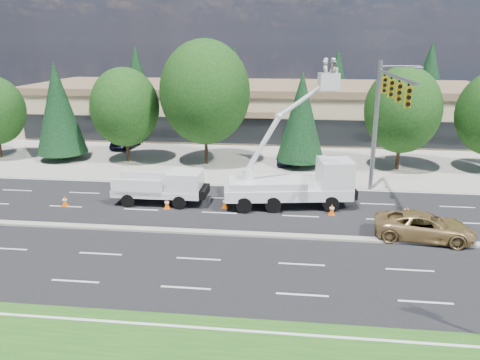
# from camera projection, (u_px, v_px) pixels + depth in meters

# --- Properties ---
(ground) EXTENTS (140.00, 140.00, 0.00)m
(ground) POSITION_uv_depth(u_px,v_px,m) (210.00, 233.00, 25.89)
(ground) COLOR black
(ground) RESTS_ON ground
(concrete_apron) EXTENTS (140.00, 22.00, 0.01)m
(concrete_apron) POSITION_uv_depth(u_px,v_px,m) (247.00, 151.00, 44.91)
(concrete_apron) COLOR gray
(concrete_apron) RESTS_ON ground
(road_median) EXTENTS (120.00, 0.55, 0.12)m
(road_median) POSITION_uv_depth(u_px,v_px,m) (210.00, 232.00, 25.87)
(road_median) COLOR gray
(road_median) RESTS_ON ground
(strip_mall) EXTENTS (50.40, 15.40, 5.50)m
(strip_mall) POSITION_uv_depth(u_px,v_px,m) (256.00, 108.00, 53.59)
(strip_mall) COLOR tan
(strip_mall) RESTS_ON ground
(tree_front_b) EXTENTS (4.35, 4.35, 8.57)m
(tree_front_b) POSITION_uv_depth(u_px,v_px,m) (58.00, 108.00, 40.61)
(tree_front_b) COLOR #332114
(tree_front_b) RESTS_ON ground
(tree_front_c) EXTENTS (5.86, 5.86, 8.13)m
(tree_front_c) POSITION_uv_depth(u_px,v_px,m) (125.00, 107.00, 39.90)
(tree_front_c) COLOR #332114
(tree_front_c) RESTS_ON ground
(tree_front_d) EXTENTS (7.52, 7.52, 10.44)m
(tree_front_d) POSITION_uv_depth(u_px,v_px,m) (205.00, 92.00, 38.73)
(tree_front_d) COLOR #332114
(tree_front_d) RESTS_ON ground
(tree_front_e) EXTENTS (4.01, 4.01, 7.90)m
(tree_front_e) POSITION_uv_depth(u_px,v_px,m) (301.00, 117.00, 38.39)
(tree_front_e) COLOR #332114
(tree_front_e) RESTS_ON ground
(tree_front_f) EXTENTS (6.04, 6.04, 8.38)m
(tree_front_f) POSITION_uv_depth(u_px,v_px,m) (403.00, 110.00, 37.31)
(tree_front_f) COLOR #332114
(tree_front_f) RESTS_ON ground
(tree_back_a) EXTENTS (4.92, 4.92, 9.69)m
(tree_back_a) POSITION_uv_depth(u_px,v_px,m) (137.00, 77.00, 66.34)
(tree_back_a) COLOR #332114
(tree_back_a) RESTS_ON ground
(tree_back_b) EXTENTS (4.85, 4.85, 9.56)m
(tree_back_b) POSITION_uv_depth(u_px,v_px,m) (234.00, 79.00, 64.81)
(tree_back_b) COLOR #332114
(tree_back_b) RESTS_ON ground
(tree_back_c) EXTENTS (4.65, 4.65, 9.16)m
(tree_back_c) POSITION_uv_depth(u_px,v_px,m) (337.00, 81.00, 63.32)
(tree_back_c) COLOR #332114
(tree_back_c) RESTS_ON ground
(tree_back_d) EXTENTS (5.20, 5.20, 10.25)m
(tree_back_d) POSITION_uv_depth(u_px,v_px,m) (429.00, 78.00, 61.83)
(tree_back_d) COLOR #332114
(tree_back_d) RESTS_ON ground
(signal_mast) EXTENTS (2.76, 10.16, 9.00)m
(signal_mast) POSITION_uv_depth(u_px,v_px,m) (383.00, 109.00, 29.74)
(signal_mast) COLOR gray
(signal_mast) RESTS_ON ground
(utility_pickup) EXTENTS (5.76, 2.32, 2.20)m
(utility_pickup) POSITION_uv_depth(u_px,v_px,m) (165.00, 190.00, 30.41)
(utility_pickup) COLOR white
(utility_pickup) RESTS_ON ground
(bucket_truck) EXTENTS (8.31, 3.65, 9.26)m
(bucket_truck) POSITION_uv_depth(u_px,v_px,m) (299.00, 177.00, 29.58)
(bucket_truck) COLOR white
(bucket_truck) RESTS_ON ground
(traffic_cone_a) EXTENTS (0.40, 0.40, 0.70)m
(traffic_cone_a) POSITION_uv_depth(u_px,v_px,m) (65.00, 201.00, 30.07)
(traffic_cone_a) COLOR #E95507
(traffic_cone_a) RESTS_ON ground
(traffic_cone_b) EXTENTS (0.40, 0.40, 0.70)m
(traffic_cone_b) POSITION_uv_depth(u_px,v_px,m) (167.00, 203.00, 29.58)
(traffic_cone_b) COLOR #E95507
(traffic_cone_b) RESTS_ON ground
(traffic_cone_c) EXTENTS (0.40, 0.40, 0.70)m
(traffic_cone_c) POSITION_uv_depth(u_px,v_px,m) (225.00, 203.00, 29.73)
(traffic_cone_c) COLOR #E95507
(traffic_cone_c) RESTS_ON ground
(traffic_cone_d) EXTENTS (0.40, 0.40, 0.70)m
(traffic_cone_d) POSITION_uv_depth(u_px,v_px,m) (332.00, 209.00, 28.54)
(traffic_cone_d) COLOR #E95507
(traffic_cone_d) RESTS_ON ground
(traffic_cone_e) EXTENTS (0.40, 0.40, 0.70)m
(traffic_cone_e) POSITION_uv_depth(u_px,v_px,m) (407.00, 211.00, 28.22)
(traffic_cone_e) COLOR #E95507
(traffic_cone_e) RESTS_ON ground
(minivan) EXTENTS (5.43, 3.00, 1.44)m
(minivan) POSITION_uv_depth(u_px,v_px,m) (424.00, 226.00, 24.97)
(minivan) COLOR tan
(minivan) RESTS_ON ground
(parked_car_west) EXTENTS (2.20, 4.74, 1.57)m
(parked_car_west) POSITION_uv_depth(u_px,v_px,m) (126.00, 140.00, 46.35)
(parked_car_west) COLOR black
(parked_car_west) RESTS_ON ground
(parked_car_east) EXTENTS (1.67, 4.11, 1.33)m
(parked_car_east) POSITION_uv_depth(u_px,v_px,m) (287.00, 156.00, 40.48)
(parked_car_east) COLOR black
(parked_car_east) RESTS_ON ground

